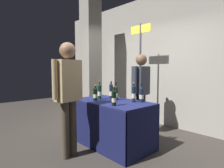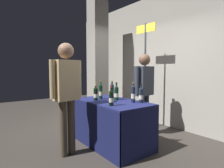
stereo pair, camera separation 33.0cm
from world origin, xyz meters
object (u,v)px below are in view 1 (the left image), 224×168
at_px(featured_wine_bottle, 116,93).
at_px(tasting_table, 112,115).
at_px(concrete_pillar, 91,59).
at_px(wine_glass_near_vendor, 113,92).
at_px(taster_foreground_right, 68,89).
at_px(display_bottle_0, 111,91).
at_px(booth_signpost, 140,64).
at_px(vendor_presenter, 141,87).

bearing_deg(featured_wine_bottle, tasting_table, -79.87).
height_order(concrete_pillar, wine_glass_near_vendor, concrete_pillar).
height_order(concrete_pillar, taster_foreground_right, concrete_pillar).
bearing_deg(featured_wine_bottle, display_bottle_0, -177.13).
bearing_deg(tasting_table, display_bottle_0, 142.63).
distance_m(taster_foreground_right, booth_signpost, 2.01).
xyz_separation_m(wine_glass_near_vendor, taster_foreground_right, (0.20, -1.10, 0.16)).
xyz_separation_m(featured_wine_bottle, display_bottle_0, (-0.12, -0.01, 0.02)).
relative_size(display_bottle_0, booth_signpost, 0.15).
xyz_separation_m(concrete_pillar, taster_foreground_right, (1.59, -1.59, -0.56)).
xyz_separation_m(concrete_pillar, display_bottle_0, (1.56, -0.68, -0.67)).
relative_size(tasting_table, booth_signpost, 0.60).
bearing_deg(display_bottle_0, wine_glass_near_vendor, 131.44).
relative_size(wine_glass_near_vendor, booth_signpost, 0.06).
distance_m(vendor_presenter, taster_foreground_right, 1.62).
bearing_deg(featured_wine_bottle, wine_glass_near_vendor, 147.38).
bearing_deg(tasting_table, taster_foreground_right, -98.05).
relative_size(concrete_pillar, taster_foreground_right, 1.85).
relative_size(tasting_table, featured_wine_bottle, 4.43).
bearing_deg(concrete_pillar, vendor_presenter, 0.95).
xyz_separation_m(display_bottle_0, vendor_presenter, (0.13, 0.71, 0.05)).
height_order(featured_wine_bottle, wine_glass_near_vendor, featured_wine_bottle).
xyz_separation_m(wine_glass_near_vendor, booth_signpost, (-0.01, 0.86, 0.56)).
bearing_deg(featured_wine_bottle, vendor_presenter, 89.33).
distance_m(tasting_table, featured_wine_bottle, 0.40).
bearing_deg(taster_foreground_right, display_bottle_0, -7.74).
bearing_deg(booth_signpost, vendor_presenter, -48.31).
relative_size(wine_glass_near_vendor, vendor_presenter, 0.08).
height_order(concrete_pillar, featured_wine_bottle, concrete_pillar).
distance_m(concrete_pillar, taster_foreground_right, 2.31).
bearing_deg(wine_glass_near_vendor, concrete_pillar, 160.47).
distance_m(tasting_table, vendor_presenter, 0.94).
distance_m(tasting_table, display_bottle_0, 0.44).
bearing_deg(wine_glass_near_vendor, booth_signpost, 90.35).
height_order(taster_foreground_right, booth_signpost, booth_signpost).
distance_m(concrete_pillar, tasting_table, 2.16).
xyz_separation_m(display_bottle_0, booth_signpost, (-0.18, 1.06, 0.51)).
xyz_separation_m(tasting_table, vendor_presenter, (-0.01, 0.82, 0.45)).
relative_size(tasting_table, wine_glass_near_vendor, 10.38).
bearing_deg(featured_wine_bottle, taster_foreground_right, -95.77).
distance_m(concrete_pillar, featured_wine_bottle, 1.94).
distance_m(display_bottle_0, vendor_presenter, 0.73).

